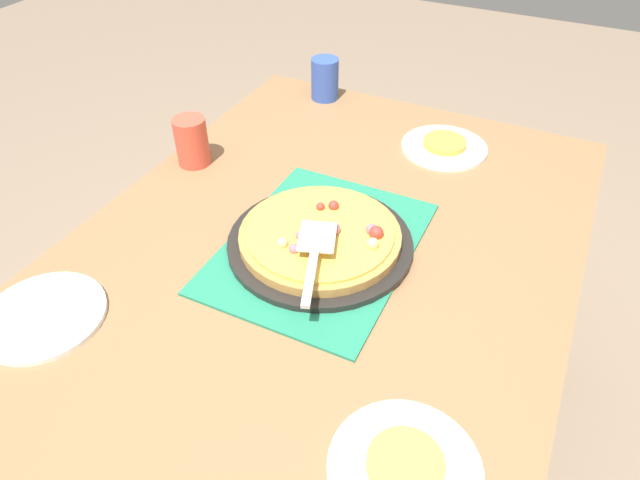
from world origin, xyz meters
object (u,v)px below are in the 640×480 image
Objects in this scene: pizza_pan at (320,243)px; plate_far_right at (405,469)px; plate_near_left at (444,147)px; plate_side at (43,316)px; cup_near at (192,141)px; served_slice_left at (445,143)px; cup_far at (325,79)px; pizza_server at (314,253)px; served_slice_right at (406,464)px; pizza at (321,235)px.

pizza_pan is 1.73× the size of plate_far_right.
pizza_pan is at bearing 166.32° from plate_near_left.
plate_side is (-0.01, 0.68, 0.00)m from plate_far_right.
cup_near is (0.55, 0.06, 0.06)m from plate_side.
served_slice_left is at bearing -13.68° from pizza_pan.
cup_far is (0.13, 0.40, 0.04)m from served_slice_left.
cup_far is 0.52× the size of pizza_server.
cup_near reaches higher than pizza_server.
plate_side is at bearing 127.00° from pizza_server.
plate_far_right is 1.00× the size of plate_side.
served_slice_left is at bearing -28.72° from plate_side.
pizza_server is at bearing 44.42° from plate_far_right.
plate_far_right is at bearing -167.26° from served_slice_left.
cup_far is 0.78m from pizza_server.
cup_near is (0.54, 0.74, 0.04)m from served_slice_right.
cup_near is at bearing 53.98° from plate_far_right.
cup_near reaches higher than plate_near_left.
plate_near_left is 0.90m from plate_far_right.
plate_side is 2.00× the size of served_slice_left.
pizza_server reaches higher than pizza.
served_slice_right reaches higher than plate_far_right.
plate_near_left is (0.49, -0.12, -0.01)m from pizza_pan.
plate_near_left is at bearing -8.44° from pizza_server.
cup_far reaches higher than plate_near_left.
cup_near is at bearing 6.24° from plate_side.
pizza_pan is 3.45× the size of served_slice_right.
plate_far_right is 0.90m from served_slice_left.
plate_near_left is 0.64m from cup_near.
cup_near is (0.16, 0.43, 0.03)m from pizza.
served_slice_right is (0.01, -0.68, 0.01)m from plate_side.
plate_near_left is 0.59m from pizza_server.
pizza_server reaches higher than served_slice_left.
cup_far is at bearing 72.09° from served_slice_left.
pizza_pan is 1.64× the size of pizza_server.
served_slice_right is at bearing -89.22° from plate_side.
plate_far_right is 2.00× the size of served_slice_right.
plate_near_left is 1.83× the size of cup_near.
plate_near_left is at bearing 12.74° from served_slice_right.
cup_near is (0.16, 0.42, 0.05)m from pizza_pan.
pizza is at bearing 166.50° from served_slice_left.
pizza_server reaches higher than plate_near_left.
pizza_server reaches higher than plate_side.
served_slice_left is at bearing 0.00° from plate_near_left.
served_slice_right is (-0.38, -0.32, 0.01)m from pizza_pan.
pizza_pan is at bearing 166.32° from served_slice_left.
pizza_server is (0.29, 0.28, 0.07)m from plate_far_right.
cup_far is at bearing -4.45° from plate_side.
plate_near_left is at bearing 12.74° from plate_far_right.
pizza_pan is at bearing -110.31° from cup_near.
cup_far reaches higher than pizza_pan.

